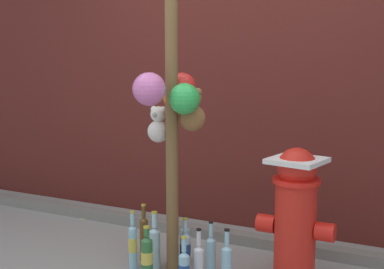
% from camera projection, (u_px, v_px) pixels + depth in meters
% --- Properties ---
extents(curb_strip, '(8.00, 0.12, 0.08)m').
position_uv_depth(curb_strip, '(211.00, 233.00, 4.09)').
color(curb_strip, slate).
rests_on(curb_strip, ground_plane).
extents(memorial_post, '(0.57, 0.54, 2.65)m').
position_uv_depth(memorial_post, '(173.00, 55.00, 3.25)').
color(memorial_post, brown).
rests_on(memorial_post, ground_plane).
extents(fire_hydrant, '(0.49, 0.36, 0.86)m').
position_uv_depth(fire_hydrant, '(296.00, 213.00, 3.25)').
color(fire_hydrant, red).
rests_on(fire_hydrant, ground_plane).
extents(bottle_0, '(0.06, 0.06, 0.40)m').
position_uv_depth(bottle_0, '(144.00, 237.00, 3.63)').
color(bottle_0, brown).
rests_on(bottle_0, ground_plane).
extents(bottle_1, '(0.07, 0.07, 0.32)m').
position_uv_depth(bottle_1, '(185.00, 242.00, 3.62)').
color(bottle_1, '#93CCE0').
rests_on(bottle_1, ground_plane).
extents(bottle_2, '(0.06, 0.06, 0.36)m').
position_uv_depth(bottle_2, '(199.00, 262.00, 3.26)').
color(bottle_2, silver).
rests_on(bottle_2, ground_plane).
extents(bottle_3, '(0.06, 0.06, 0.38)m').
position_uv_depth(bottle_3, '(171.00, 244.00, 3.53)').
color(bottle_3, brown).
rests_on(bottle_3, ground_plane).
extents(bottle_4, '(0.06, 0.06, 0.37)m').
position_uv_depth(bottle_4, '(211.00, 254.00, 3.37)').
color(bottle_4, '#93CCE0').
rests_on(bottle_4, ground_plane).
extents(bottle_5, '(0.07, 0.07, 0.34)m').
position_uv_depth(bottle_5, '(185.00, 248.00, 3.52)').
color(bottle_5, '#B2DBEA').
rests_on(bottle_5, ground_plane).
extents(bottle_6, '(0.07, 0.07, 0.40)m').
position_uv_depth(bottle_6, '(155.00, 246.00, 3.49)').
color(bottle_6, '#B2DBEA').
rests_on(bottle_6, ground_plane).
extents(bottle_7, '(0.08, 0.08, 0.34)m').
position_uv_depth(bottle_7, '(147.00, 256.00, 3.35)').
color(bottle_7, '#337038').
rests_on(bottle_7, ground_plane).
extents(bottle_8, '(0.06, 0.06, 0.40)m').
position_uv_depth(bottle_8, '(133.00, 245.00, 3.50)').
color(bottle_8, '#93CCE0').
rests_on(bottle_8, ground_plane).
extents(bottle_9, '(0.07, 0.07, 0.36)m').
position_uv_depth(bottle_9, '(227.00, 263.00, 3.25)').
color(bottle_9, '#93CCE0').
rests_on(bottle_9, ground_plane).
extents(bottle_10, '(0.07, 0.07, 0.32)m').
position_uv_depth(bottle_10, '(184.00, 268.00, 3.22)').
color(bottle_10, '#93CCE0').
rests_on(bottle_10, ground_plane).
extents(litter_1, '(0.09, 0.08, 0.01)m').
position_uv_depth(litter_1, '(85.00, 218.00, 4.58)').
color(litter_1, tan).
rests_on(litter_1, ground_plane).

